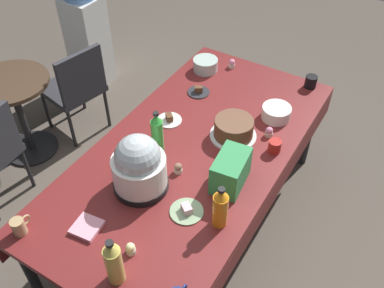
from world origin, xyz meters
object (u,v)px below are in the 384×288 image
object	(u,v)px
soda_bottle_lime_soda	(157,136)
dessert_plate_charcoal	(199,91)
dessert_plate_sage	(187,210)
cupcake_vanilla	(178,168)
soda_bottle_ginger_ale	(114,262)
soda_carton	(231,171)
cupcake_cocoa	(232,64)
soda_bottle_orange_juice	(220,208)
slow_cooker	(139,166)
coffee_mug_red	(275,146)
round_cafe_table	(17,104)
potluck_table	(192,157)
glass_salad_bowl	(205,65)
coffee_mug_black	(311,81)
cupcake_rose	(131,249)
water_cooler	(86,29)
ceramic_snack_bowl	(276,113)
coffee_mug_tan	(19,226)
cupcake_berry	(269,132)
frosted_layer_cake	(234,129)
dessert_plate_white	(169,119)
maroon_chair_right	(76,86)

from	to	relation	value
soda_bottle_lime_soda	dessert_plate_charcoal	bearing A→B (deg)	9.61
dessert_plate_sage	cupcake_vanilla	bearing A→B (deg)	41.19
soda_bottle_ginger_ale	soda_carton	distance (m)	0.83
cupcake_cocoa	soda_bottle_ginger_ale	world-z (taller)	soda_bottle_ginger_ale
soda_bottle_orange_juice	slow_cooker	bearing A→B (deg)	90.78
soda_bottle_lime_soda	coffee_mug_red	world-z (taller)	soda_bottle_lime_soda
soda_bottle_ginger_ale	round_cafe_table	xyz separation A→B (m)	(0.88, 1.74, -0.39)
cupcake_vanilla	round_cafe_table	world-z (taller)	cupcake_vanilla
potluck_table	cupcake_cocoa	xyz separation A→B (m)	(0.95, 0.21, 0.09)
glass_salad_bowl	coffee_mug_black	size ratio (longest dim) A/B	1.48
cupcake_rose	water_cooler	bearing A→B (deg)	46.67
slow_cooker	dessert_plate_charcoal	size ratio (longest dim) A/B	2.28
ceramic_snack_bowl	soda_bottle_lime_soda	world-z (taller)	soda_bottle_lime_soda
coffee_mug_tan	water_cooler	xyz separation A→B (m)	(2.01, 1.37, -0.21)
ceramic_snack_bowl	cupcake_rose	world-z (taller)	ceramic_snack_bowl
soda_bottle_ginger_ale	coffee_mug_tan	xyz separation A→B (m)	(-0.05, 0.59, -0.09)
coffee_mug_red	cupcake_vanilla	bearing A→B (deg)	138.20
cupcake_berry	glass_salad_bowl	bearing A→B (deg)	58.61
frosted_layer_cake	dessert_plate_charcoal	bearing A→B (deg)	56.02
glass_salad_bowl	dessert_plate_charcoal	xyz separation A→B (m)	(-0.28, -0.10, -0.04)
dessert_plate_white	soda_bottle_orange_juice	size ratio (longest dim) A/B	0.61
glass_salad_bowl	dessert_plate_white	bearing A→B (deg)	-171.65
soda_bottle_lime_soda	coffee_mug_black	world-z (taller)	soda_bottle_lime_soda
coffee_mug_black	soda_bottle_ginger_ale	bearing A→B (deg)	172.75
glass_salad_bowl	soda_bottle_ginger_ale	bearing A→B (deg)	-163.42
coffee_mug_tan	cupcake_berry	bearing A→B (deg)	-30.55
dessert_plate_white	coffee_mug_tan	distance (m)	1.15
frosted_layer_cake	cupcake_cocoa	xyz separation A→B (m)	(0.71, 0.37, -0.03)
ceramic_snack_bowl	soda_bottle_ginger_ale	world-z (taller)	soda_bottle_ginger_ale
cupcake_cocoa	round_cafe_table	distance (m)	1.73
potluck_table	soda_bottle_orange_juice	bearing A→B (deg)	-134.27
cupcake_cocoa	soda_bottle_lime_soda	distance (m)	1.10
dessert_plate_charcoal	cupcake_vanilla	xyz separation A→B (m)	(-0.74, -0.29, 0.02)
glass_salad_bowl	dessert_plate_white	world-z (taller)	glass_salad_bowl
dessert_plate_charcoal	coffee_mug_red	size ratio (longest dim) A/B	1.35
frosted_layer_cake	soda_bottle_orange_juice	bearing A→B (deg)	-158.86
cupcake_berry	round_cafe_table	distance (m)	2.01
slow_cooker	soda_bottle_lime_soda	size ratio (longest dim) A/B	1.09
cupcake_rose	cupcake_berry	world-z (taller)	same
soda_carton	dessert_plate_sage	bearing A→B (deg)	155.05
glass_salad_bowl	cupcake_vanilla	bearing A→B (deg)	-158.53
frosted_layer_cake	maroon_chair_right	world-z (taller)	frosted_layer_cake
soda_carton	round_cafe_table	xyz separation A→B (m)	(0.07, 1.92, -0.35)
glass_salad_bowl	cupcake_cocoa	size ratio (longest dim) A/B	2.79
glass_salad_bowl	water_cooler	size ratio (longest dim) A/B	0.15
soda_bottle_orange_juice	coffee_mug_tan	size ratio (longest dim) A/B	2.45
soda_bottle_lime_soda	glass_salad_bowl	bearing A→B (deg)	12.86
slow_cooker	soda_bottle_orange_juice	bearing A→B (deg)	-89.22
frosted_layer_cake	soda_carton	distance (m)	0.40
dessert_plate_charcoal	soda_bottle_lime_soda	world-z (taller)	soda_bottle_lime_soda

